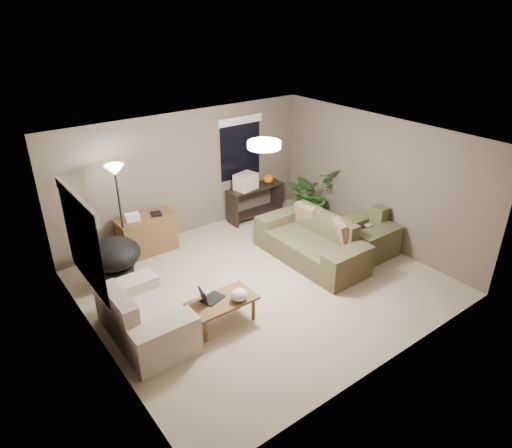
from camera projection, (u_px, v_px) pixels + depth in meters
room_shell at (264, 217)px, 7.28m from camera, size 5.50×5.50×5.50m
main_sofa at (312, 245)px, 8.43m from camera, size 0.95×2.20×0.85m
throw_pillows at (323, 224)px, 8.41m from camera, size 0.39×1.39×0.47m
loveseat at (144, 320)px, 6.46m from camera, size 0.90×1.60×0.85m
armchair at (365, 238)px, 8.66m from camera, size 0.95×1.00×0.85m
coffee_table at (222, 303)px, 6.70m from camera, size 1.00×0.55×0.42m
laptop at (209, 297)px, 6.63m from camera, size 0.40×0.32×0.24m
plastic_bag at (239, 295)px, 6.64m from camera, size 0.30×0.28×0.18m
desk at (148, 234)px, 8.63m from camera, size 1.10×0.50×0.75m
desk_papers at (138, 216)px, 8.35m from camera, size 0.71×0.30×0.12m
console_table at (255, 200)px, 9.97m from camera, size 1.30×0.40×0.75m
pumpkin at (268, 179)px, 9.98m from camera, size 0.30×0.30×0.19m
cardboard_box at (246, 182)px, 9.62m from camera, size 0.51×0.43×0.34m
papasan_chair at (114, 258)px, 7.67m from camera, size 0.95×0.95×0.80m
floor_lamp at (116, 183)px, 7.69m from camera, size 0.32×0.32×1.91m
ceiling_fixture at (264, 145)px, 6.75m from camera, size 0.50×0.50×0.10m
houseplant at (310, 200)px, 9.86m from camera, size 1.07×1.19×0.93m
cat_scratching_post at (366, 236)px, 8.92m from camera, size 0.32×0.32×0.50m
window_left at (80, 226)px, 5.79m from camera, size 0.05×1.56×1.33m
window_back at (240, 137)px, 9.52m from camera, size 1.06×0.05×1.33m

